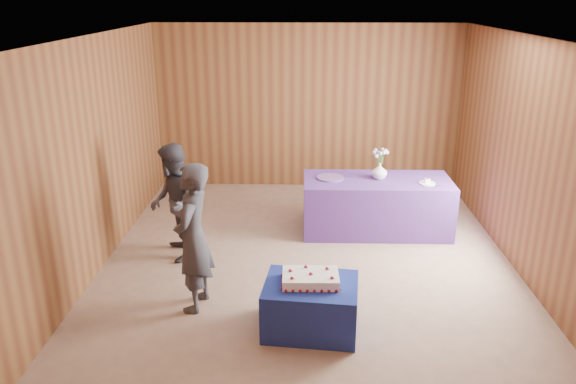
{
  "coord_description": "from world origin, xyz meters",
  "views": [
    {
      "loc": [
        -0.07,
        -6.22,
        3.15
      ],
      "look_at": [
        -0.24,
        0.1,
        0.9
      ],
      "focal_mm": 35.0,
      "sensor_mm": 36.0,
      "label": 1
    }
  ],
  "objects_px": {
    "cake_table": "(311,306)",
    "serving_table": "(376,205)",
    "vase": "(379,171)",
    "guest_left": "(193,238)",
    "sheet_cake": "(311,278)",
    "guest_right": "(174,203)"
  },
  "relations": [
    {
      "from": "serving_table",
      "to": "guest_right",
      "type": "distance_m",
      "value": 2.77
    },
    {
      "from": "vase",
      "to": "guest_left",
      "type": "distance_m",
      "value": 3.02
    },
    {
      "from": "guest_left",
      "to": "sheet_cake",
      "type": "bearing_deg",
      "value": 79.75
    },
    {
      "from": "vase",
      "to": "guest_left",
      "type": "relative_size",
      "value": 0.14
    },
    {
      "from": "sheet_cake",
      "to": "guest_right",
      "type": "bearing_deg",
      "value": 136.14
    },
    {
      "from": "sheet_cake",
      "to": "guest_left",
      "type": "bearing_deg",
      "value": 161.46
    },
    {
      "from": "cake_table",
      "to": "vase",
      "type": "bearing_deg",
      "value": 75.18
    },
    {
      "from": "serving_table",
      "to": "vase",
      "type": "height_order",
      "value": "vase"
    },
    {
      "from": "guest_right",
      "to": "vase",
      "type": "bearing_deg",
      "value": 93.58
    },
    {
      "from": "cake_table",
      "to": "sheet_cake",
      "type": "distance_m",
      "value": 0.3
    },
    {
      "from": "cake_table",
      "to": "guest_right",
      "type": "bearing_deg",
      "value": 142.99
    },
    {
      "from": "vase",
      "to": "guest_right",
      "type": "bearing_deg",
      "value": -159.9
    },
    {
      "from": "cake_table",
      "to": "sheet_cake",
      "type": "xyz_separation_m",
      "value": [
        -0.01,
        0.01,
        0.3
      ]
    },
    {
      "from": "sheet_cake",
      "to": "vase",
      "type": "xyz_separation_m",
      "value": [
        0.96,
        2.49,
        0.31
      ]
    },
    {
      "from": "serving_table",
      "to": "guest_right",
      "type": "bearing_deg",
      "value": -160.62
    },
    {
      "from": "cake_table",
      "to": "serving_table",
      "type": "bearing_deg",
      "value": 75.34
    },
    {
      "from": "serving_table",
      "to": "sheet_cake",
      "type": "bearing_deg",
      "value": -111.01
    },
    {
      "from": "cake_table",
      "to": "guest_right",
      "type": "height_order",
      "value": "guest_right"
    },
    {
      "from": "serving_table",
      "to": "guest_right",
      "type": "relative_size",
      "value": 1.37
    },
    {
      "from": "cake_table",
      "to": "vase",
      "type": "relative_size",
      "value": 4.12
    },
    {
      "from": "cake_table",
      "to": "serving_table",
      "type": "xyz_separation_m",
      "value": [
        0.93,
        2.47,
        0.12
      ]
    },
    {
      "from": "guest_left",
      "to": "vase",
      "type": "bearing_deg",
      "value": 141.71
    }
  ]
}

